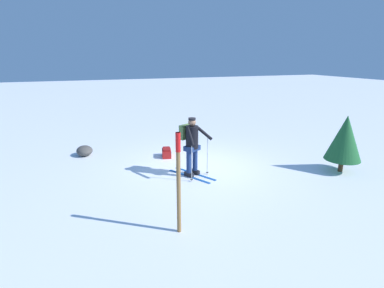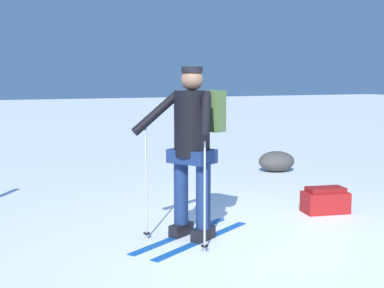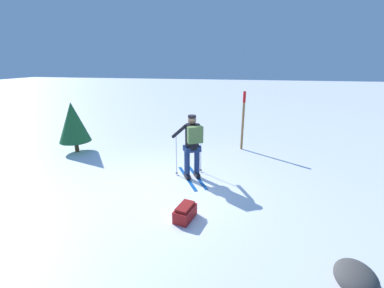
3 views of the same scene
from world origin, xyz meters
name	(u,v)px [view 3 (image 3 of 3)]	position (x,y,z in m)	size (l,w,h in m)	color
ground_plane	(170,185)	(0.00, 0.00, 0.00)	(80.00, 80.00, 0.00)	white
skier	(192,142)	(0.54, -0.49, 1.04)	(1.57, 1.15, 1.76)	#144C9E
dropped_backpack	(185,212)	(-1.39, -0.72, 0.15)	(0.60, 0.42, 0.32)	maroon
trail_marker	(243,117)	(3.30, -1.78, 1.21)	(0.10, 0.10, 2.09)	olive
rock_boulder	(356,278)	(-2.56, -3.46, 0.18)	(0.66, 0.56, 0.36)	#474442
pine_tree	(73,122)	(1.87, 3.98, 1.08)	(1.06, 1.06, 1.77)	#4C331E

